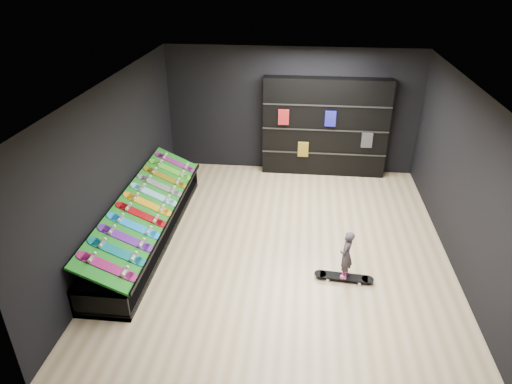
# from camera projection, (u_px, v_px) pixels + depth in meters

# --- Properties ---
(floor) EXTENTS (6.00, 7.00, 0.01)m
(floor) POSITION_uv_depth(u_px,v_px,m) (281.00, 246.00, 8.53)
(floor) COLOR tan
(floor) RESTS_ON ground
(ceiling) EXTENTS (6.00, 7.00, 0.01)m
(ceiling) POSITION_uv_depth(u_px,v_px,m) (286.00, 87.00, 7.13)
(ceiling) COLOR white
(ceiling) RESTS_ON ground
(wall_back) EXTENTS (6.00, 0.02, 3.00)m
(wall_back) POSITION_uv_depth(u_px,v_px,m) (291.00, 111.00, 10.91)
(wall_back) COLOR black
(wall_back) RESTS_ON ground
(wall_front) EXTENTS (6.00, 0.02, 3.00)m
(wall_front) POSITION_uv_depth(u_px,v_px,m) (266.00, 316.00, 4.75)
(wall_front) COLOR black
(wall_front) RESTS_ON ground
(wall_left) EXTENTS (0.02, 7.00, 3.00)m
(wall_left) POSITION_uv_depth(u_px,v_px,m) (115.00, 165.00, 8.11)
(wall_left) COLOR black
(wall_left) RESTS_ON ground
(wall_right) EXTENTS (0.02, 7.00, 3.00)m
(wall_right) POSITION_uv_depth(u_px,v_px,m) (465.00, 181.00, 7.55)
(wall_right) COLOR black
(wall_right) RESTS_ON ground
(display_rack) EXTENTS (0.90, 4.50, 0.50)m
(display_rack) POSITION_uv_depth(u_px,v_px,m) (148.00, 226.00, 8.65)
(display_rack) COLOR black
(display_rack) RESTS_ON ground
(turf_ramp) EXTENTS (0.92, 4.50, 0.46)m
(turf_ramp) POSITION_uv_depth(u_px,v_px,m) (148.00, 205.00, 8.43)
(turf_ramp) COLOR #0E5D11
(turf_ramp) RESTS_ON display_rack
(back_shelving) EXTENTS (2.94, 0.34, 2.35)m
(back_shelving) POSITION_uv_depth(u_px,v_px,m) (325.00, 127.00, 10.83)
(back_shelving) COLOR black
(back_shelving) RESTS_ON ground
(floor_skateboard) EXTENTS (0.99, 0.30, 0.09)m
(floor_skateboard) POSITION_uv_depth(u_px,v_px,m) (344.00, 278.00, 7.60)
(floor_skateboard) COLOR black
(floor_skateboard) RESTS_ON ground
(child) EXTENTS (0.19, 0.23, 0.51)m
(child) POSITION_uv_depth(u_px,v_px,m) (345.00, 263.00, 7.46)
(child) COLOR black
(child) RESTS_ON floor_skateboard
(display_board_0) EXTENTS (0.93, 0.22, 0.50)m
(display_board_0) POSITION_uv_depth(u_px,v_px,m) (108.00, 266.00, 6.75)
(display_board_0) COLOR #E5198C
(display_board_0) RESTS_ON turf_ramp
(display_board_1) EXTENTS (0.93, 0.22, 0.50)m
(display_board_1) POSITION_uv_depth(u_px,v_px,m) (117.00, 252.00, 7.08)
(display_board_1) COLOR #0C8C99
(display_board_1) RESTS_ON turf_ramp
(display_board_2) EXTENTS (0.93, 0.22, 0.50)m
(display_board_2) POSITION_uv_depth(u_px,v_px,m) (126.00, 238.00, 7.42)
(display_board_2) COLOR purple
(display_board_2) RESTS_ON turf_ramp
(display_board_3) EXTENTS (0.93, 0.22, 0.50)m
(display_board_3) POSITION_uv_depth(u_px,v_px,m) (134.00, 226.00, 7.75)
(display_board_3) COLOR blue
(display_board_3) RESTS_ON turf_ramp
(display_board_4) EXTENTS (0.93, 0.22, 0.50)m
(display_board_4) POSITION_uv_depth(u_px,v_px,m) (141.00, 215.00, 8.09)
(display_board_4) COLOR red
(display_board_4) RESTS_ON turf_ramp
(display_board_5) EXTENTS (0.93, 0.22, 0.50)m
(display_board_5) POSITION_uv_depth(u_px,v_px,m) (148.00, 204.00, 8.42)
(display_board_5) COLOR orange
(display_board_5) RESTS_ON turf_ramp
(display_board_6) EXTENTS (0.93, 0.22, 0.50)m
(display_board_6) POSITION_uv_depth(u_px,v_px,m) (154.00, 195.00, 8.75)
(display_board_6) COLOR #0CB2E5
(display_board_6) RESTS_ON turf_ramp
(display_board_7) EXTENTS (0.93, 0.22, 0.50)m
(display_board_7) POSITION_uv_depth(u_px,v_px,m) (160.00, 186.00, 9.09)
(display_board_7) COLOR black
(display_board_7) RESTS_ON turf_ramp
(display_board_8) EXTENTS (0.93, 0.22, 0.50)m
(display_board_8) POSITION_uv_depth(u_px,v_px,m) (165.00, 177.00, 9.42)
(display_board_8) COLOR yellow
(display_board_8) RESTS_ON turf_ramp
(display_board_9) EXTENTS (0.93, 0.22, 0.50)m
(display_board_9) POSITION_uv_depth(u_px,v_px,m) (170.00, 170.00, 9.76)
(display_board_9) COLOR green
(display_board_9) RESTS_ON turf_ramp
(display_board_10) EXTENTS (0.93, 0.22, 0.50)m
(display_board_10) POSITION_uv_depth(u_px,v_px,m) (175.00, 162.00, 10.09)
(display_board_10) COLOR #2626BF
(display_board_10) RESTS_ON turf_ramp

